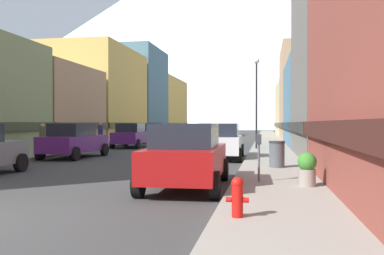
{
  "coord_description": "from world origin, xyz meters",
  "views": [
    {
      "loc": [
        5.93,
        -6.04,
        1.79
      ],
      "look_at": [
        -0.24,
        28.27,
        1.43
      ],
      "focal_mm": 38.32,
      "sensor_mm": 36.0,
      "label": 1
    }
  ],
  "objects_px": {
    "car_right_1": "(222,141)",
    "car_driving_0": "(205,130)",
    "car_left_3": "(157,133)",
    "car_left_1": "(74,140)",
    "streetlamp_right": "(256,89)",
    "car_left_2": "(131,135)",
    "parking_meter_near": "(259,151)",
    "pedestrian_1": "(100,134)",
    "pedestrian_0": "(43,139)",
    "car_right_0": "(187,156)",
    "trash_bin_right": "(277,154)",
    "potted_plant_0": "(307,168)",
    "fire_hydrant_near": "(237,196)"
  },
  "relations": [
    {
      "from": "trash_bin_right",
      "to": "pedestrian_0",
      "type": "height_order",
      "value": "pedestrian_0"
    },
    {
      "from": "car_left_3",
      "to": "potted_plant_0",
      "type": "relative_size",
      "value": 5.09
    },
    {
      "from": "car_driving_0",
      "to": "streetlamp_right",
      "type": "relative_size",
      "value": 0.75
    },
    {
      "from": "car_left_3",
      "to": "pedestrian_1",
      "type": "xyz_separation_m",
      "value": [
        -2.45,
        -7.1,
        0.05
      ]
    },
    {
      "from": "car_right_1",
      "to": "car_driving_0",
      "type": "distance_m",
      "value": 31.81
    },
    {
      "from": "pedestrian_0",
      "to": "car_left_3",
      "type": "bearing_deg",
      "value": 80.81
    },
    {
      "from": "car_right_0",
      "to": "pedestrian_1",
      "type": "distance_m",
      "value": 20.54
    },
    {
      "from": "car_right_0",
      "to": "car_driving_0",
      "type": "xyz_separation_m",
      "value": [
        -5.4,
        40.51,
        0.0
      ]
    },
    {
      "from": "car_left_1",
      "to": "fire_hydrant_near",
      "type": "bearing_deg",
      "value": -53.56
    },
    {
      "from": "pedestrian_1",
      "to": "pedestrian_0",
      "type": "bearing_deg",
      "value": -90.0
    },
    {
      "from": "car_left_2",
      "to": "pedestrian_1",
      "type": "relative_size",
      "value": 2.59
    },
    {
      "from": "parking_meter_near",
      "to": "potted_plant_0",
      "type": "height_order",
      "value": "parking_meter_near"
    },
    {
      "from": "pedestrian_1",
      "to": "streetlamp_right",
      "type": "bearing_deg",
      "value": -10.35
    },
    {
      "from": "car_left_1",
      "to": "streetlamp_right",
      "type": "xyz_separation_m",
      "value": [
        9.15,
        7.14,
        3.09
      ]
    },
    {
      "from": "car_left_2",
      "to": "car_right_0",
      "type": "relative_size",
      "value": 1.0
    },
    {
      "from": "car_left_3",
      "to": "streetlamp_right",
      "type": "height_order",
      "value": "streetlamp_right"
    },
    {
      "from": "potted_plant_0",
      "to": "pedestrian_0",
      "type": "bearing_deg",
      "value": 143.32
    },
    {
      "from": "car_left_1",
      "to": "car_right_1",
      "type": "bearing_deg",
      "value": 3.83
    },
    {
      "from": "fire_hydrant_near",
      "to": "potted_plant_0",
      "type": "distance_m",
      "value": 4.16
    },
    {
      "from": "car_left_2",
      "to": "pedestrian_1",
      "type": "distance_m",
      "value": 2.45
    },
    {
      "from": "car_driving_0",
      "to": "parking_meter_near",
      "type": "height_order",
      "value": "car_driving_0"
    },
    {
      "from": "pedestrian_1",
      "to": "car_left_2",
      "type": "bearing_deg",
      "value": -1.62
    },
    {
      "from": "trash_bin_right",
      "to": "pedestrian_0",
      "type": "xyz_separation_m",
      "value": [
        -12.6,
        5.37,
        0.25
      ]
    },
    {
      "from": "car_driving_0",
      "to": "streetlamp_right",
      "type": "xyz_separation_m",
      "value": [
        6.95,
        -24.71,
        3.09
      ]
    },
    {
      "from": "car_left_3",
      "to": "fire_hydrant_near",
      "type": "height_order",
      "value": "car_left_3"
    },
    {
      "from": "car_right_1",
      "to": "car_left_2",
      "type": "bearing_deg",
      "value": 131.2
    },
    {
      "from": "pedestrian_0",
      "to": "streetlamp_right",
      "type": "height_order",
      "value": "streetlamp_right"
    },
    {
      "from": "car_left_1",
      "to": "car_driving_0",
      "type": "distance_m",
      "value": 31.93
    },
    {
      "from": "fire_hydrant_near",
      "to": "pedestrian_0",
      "type": "distance_m",
      "value": 18.04
    },
    {
      "from": "potted_plant_0",
      "to": "pedestrian_1",
      "type": "bearing_deg",
      "value": 126.46
    },
    {
      "from": "parking_meter_near",
      "to": "pedestrian_1",
      "type": "relative_size",
      "value": 0.77
    },
    {
      "from": "car_right_1",
      "to": "car_left_3",
      "type": "bearing_deg",
      "value": 115.62
    },
    {
      "from": "car_right_1",
      "to": "fire_hydrant_near",
      "type": "xyz_separation_m",
      "value": [
        1.65,
        -13.04,
        -0.37
      ]
    },
    {
      "from": "trash_bin_right",
      "to": "potted_plant_0",
      "type": "bearing_deg",
      "value": -81.78
    },
    {
      "from": "car_right_1",
      "to": "pedestrian_1",
      "type": "xyz_separation_m",
      "value": [
        -10.05,
        8.75,
        0.05
      ]
    },
    {
      "from": "fire_hydrant_near",
      "to": "potted_plant_0",
      "type": "height_order",
      "value": "potted_plant_0"
    },
    {
      "from": "parking_meter_near",
      "to": "car_left_2",
      "type": "bearing_deg",
      "value": 118.97
    },
    {
      "from": "car_left_3",
      "to": "trash_bin_right",
      "type": "relative_size",
      "value": 4.58
    },
    {
      "from": "car_left_1",
      "to": "streetlamp_right",
      "type": "height_order",
      "value": "streetlamp_right"
    },
    {
      "from": "fire_hydrant_near",
      "to": "potted_plant_0",
      "type": "bearing_deg",
      "value": 68.12
    },
    {
      "from": "trash_bin_right",
      "to": "streetlamp_right",
      "type": "xyz_separation_m",
      "value": [
        -1.0,
        11.31,
        3.34
      ]
    },
    {
      "from": "car_left_3",
      "to": "trash_bin_right",
      "type": "distance_m",
      "value": 22.9
    },
    {
      "from": "car_left_2",
      "to": "parking_meter_near",
      "type": "xyz_separation_m",
      "value": [
        9.55,
        -17.24,
        0.11
      ]
    },
    {
      "from": "potted_plant_0",
      "to": "car_left_3",
      "type": "bearing_deg",
      "value": 113.34
    },
    {
      "from": "car_right_0",
      "to": "car_driving_0",
      "type": "distance_m",
      "value": 40.87
    },
    {
      "from": "car_left_1",
      "to": "streetlamp_right",
      "type": "distance_m",
      "value": 12.01
    },
    {
      "from": "potted_plant_0",
      "to": "streetlamp_right",
      "type": "distance_m",
      "value": 16.25
    },
    {
      "from": "parking_meter_near",
      "to": "pedestrian_0",
      "type": "height_order",
      "value": "pedestrian_0"
    },
    {
      "from": "car_left_3",
      "to": "car_right_0",
      "type": "relative_size",
      "value": 1.01
    },
    {
      "from": "streetlamp_right",
      "to": "parking_meter_near",
      "type": "bearing_deg",
      "value": -88.49
    }
  ]
}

